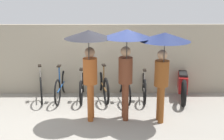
{
  "coord_description": "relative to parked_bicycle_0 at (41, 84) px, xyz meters",
  "views": [
    {
      "loc": [
        0.46,
        -6.52,
        3.09
      ],
      "look_at": [
        0.53,
        0.92,
        1.0
      ],
      "focal_mm": 50.0,
      "sensor_mm": 36.0,
      "label": 1
    }
  ],
  "objects": [
    {
      "name": "pedestrian_leading",
      "position": [
        1.45,
        -1.54,
        1.29
      ],
      "size": [
        1.04,
        1.04,
        2.12
      ],
      "rotation": [
        0.0,
        0.0,
        3.06
      ],
      "color": "#9E4C1E",
      "rests_on": "ground"
    },
    {
      "name": "parked_bicycle_2",
      "position": [
        1.14,
        -0.04,
        -0.04
      ],
      "size": [
        0.44,
        1.69,
        0.97
      ],
      "rotation": [
        0.0,
        0.0,
        1.6
      ],
      "color": "black",
      "rests_on": "ground"
    },
    {
      "name": "parked_bicycle_3",
      "position": [
        1.71,
        0.02,
        -0.02
      ],
      "size": [
        0.51,
        1.78,
        0.99
      ],
      "rotation": [
        0.0,
        0.0,
        1.76
      ],
      "color": "black",
      "rests_on": "ground"
    },
    {
      "name": "parked_bicycle_5",
      "position": [
        2.85,
        -0.0,
        -0.03
      ],
      "size": [
        0.44,
        1.77,
        1.01
      ],
      "rotation": [
        0.0,
        0.0,
        1.51
      ],
      "color": "black",
      "rests_on": "ground"
    },
    {
      "name": "parked_bicycle_0",
      "position": [
        0.0,
        0.0,
        0.0
      ],
      "size": [
        0.56,
        1.76,
        1.0
      ],
      "rotation": [
        0.0,
        0.0,
        1.8
      ],
      "color": "black",
      "rests_on": "ground"
    },
    {
      "name": "back_wall",
      "position": [
        1.42,
        0.39,
        0.6
      ],
      "size": [
        11.91,
        0.12,
        1.99
      ],
      "color": "gray",
      "rests_on": "ground"
    },
    {
      "name": "pedestrian_center",
      "position": [
        2.27,
        -1.51,
        1.3
      ],
      "size": [
        1.06,
        1.06,
        2.13
      ],
      "rotation": [
        0.0,
        0.0,
        3.25
      ],
      "color": "brown",
      "rests_on": "ground"
    },
    {
      "name": "ground_plane",
      "position": [
        1.42,
        -1.66,
        -0.39
      ],
      "size": [
        30.0,
        30.0,
        0.0
      ],
      "primitive_type": "plane",
      "color": "gray"
    },
    {
      "name": "pedestrian_trailing",
      "position": [
        3.06,
        -1.65,
        1.28
      ],
      "size": [
        1.08,
        1.08,
        2.08
      ],
      "rotation": [
        0.0,
        0.0,
        3.21
      ],
      "color": "brown",
      "rests_on": "ground"
    },
    {
      "name": "parked_bicycle_1",
      "position": [
        0.57,
        -0.06,
        -0.02
      ],
      "size": [
        0.44,
        1.73,
        1.04
      ],
      "rotation": [
        0.0,
        0.0,
        1.53
      ],
      "color": "black",
      "rests_on": "ground"
    },
    {
      "name": "parked_bicycle_4",
      "position": [
        2.28,
        -0.07,
        -0.04
      ],
      "size": [
        0.47,
        1.74,
        1.01
      ],
      "rotation": [
        0.0,
        0.0,
        1.73
      ],
      "color": "black",
      "rests_on": "ground"
    },
    {
      "name": "motorcycle",
      "position": [
        3.91,
        -0.03,
        0.01
      ],
      "size": [
        0.63,
        2.02,
        0.92
      ],
      "rotation": [
        0.0,
        0.0,
        1.4
      ],
      "color": "black",
      "rests_on": "ground"
    }
  ]
}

